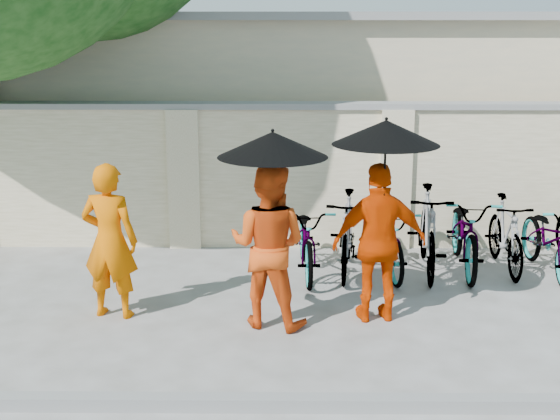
{
  "coord_description": "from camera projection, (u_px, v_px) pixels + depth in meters",
  "views": [
    {
      "loc": [
        0.47,
        -7.75,
        3.3
      ],
      "look_at": [
        0.39,
        0.93,
        1.1
      ],
      "focal_mm": 50.0,
      "sensor_mm": 36.0,
      "label": 1
    }
  ],
  "objects": [
    {
      "name": "bike_6",
      "position": [
        550.0,
        239.0,
        10.0
      ],
      "size": [
        0.74,
        1.86,
        0.96
      ],
      "primitive_type": "imported",
      "rotation": [
        0.0,
        0.0,
        0.06
      ],
      "color": "#9093A4",
      "rests_on": "ground"
    },
    {
      "name": "monk_left",
      "position": [
        110.0,
        241.0,
        8.55
      ],
      "size": [
        0.7,
        0.53,
        1.74
      ],
      "primitive_type": "imported",
      "rotation": [
        0.0,
        0.0,
        2.95
      ],
      "color": "#DB6000",
      "rests_on": "ground"
    },
    {
      "name": "compound_wall",
      "position": [
        324.0,
        178.0,
        11.18
      ],
      "size": [
        20.0,
        0.3,
        2.0
      ],
      "primitive_type": "cube",
      "color": "#F2E1C0",
      "rests_on": "ground"
    },
    {
      "name": "bike_3",
      "position": [
        428.0,
        231.0,
        10.05
      ],
      "size": [
        0.7,
        1.91,
        1.12
      ],
      "primitive_type": "imported",
      "rotation": [
        0.0,
        0.0,
        -0.09
      ],
      "color": "#9093A4",
      "rests_on": "ground"
    },
    {
      "name": "bike_2",
      "position": [
        387.0,
        239.0,
        10.11
      ],
      "size": [
        0.8,
        1.77,
        0.9
      ],
      "primitive_type": "imported",
      "rotation": [
        0.0,
        0.0,
        0.12
      ],
      "color": "#9093A4",
      "rests_on": "ground"
    },
    {
      "name": "parasol_center",
      "position": [
        273.0,
        145.0,
        7.96
      ],
      "size": [
        1.14,
        1.14,
        1.11
      ],
      "color": "black",
      "rests_on": "ground"
    },
    {
      "name": "bike_5",
      "position": [
        506.0,
        234.0,
        10.19
      ],
      "size": [
        0.46,
        1.62,
        0.97
      ],
      "primitive_type": "imported",
      "rotation": [
        0.0,
        0.0,
        -0.0
      ],
      "color": "#9093A4",
      "rests_on": "ground"
    },
    {
      "name": "kerb",
      "position": [
        232.0,
        403.0,
        6.67
      ],
      "size": [
        40.0,
        0.16,
        0.12
      ],
      "primitive_type": "cube",
      "color": "gray",
      "rests_on": "ground"
    },
    {
      "name": "bike_4",
      "position": [
        466.0,
        233.0,
        10.19
      ],
      "size": [
        0.82,
        1.99,
        1.02
      ],
      "primitive_type": "imported",
      "rotation": [
        0.0,
        0.0,
        -0.07
      ],
      "color": "#9093A4",
      "rests_on": "ground"
    },
    {
      "name": "bike_0",
      "position": [
        307.0,
        239.0,
        10.04
      ],
      "size": [
        0.71,
        1.83,
        0.94
      ],
      "primitive_type": "imported",
      "rotation": [
        0.0,
        0.0,
        0.05
      ],
      "color": "#9093A4",
      "rests_on": "ground"
    },
    {
      "name": "parasol_right",
      "position": [
        386.0,
        132.0,
        8.06
      ],
      "size": [
        1.13,
        1.13,
        1.23
      ],
      "color": "black",
      "rests_on": "ground"
    },
    {
      "name": "monk_center",
      "position": [
        268.0,
        245.0,
        8.3
      ],
      "size": [
        1.04,
        0.91,
        1.79
      ],
      "primitive_type": "imported",
      "rotation": [
        0.0,
        0.0,
        2.83
      ],
      "color": "#D8460F",
      "rests_on": "ground"
    },
    {
      "name": "bike_1",
      "position": [
        347.0,
        234.0,
        10.07
      ],
      "size": [
        0.72,
        1.8,
        1.05
      ],
      "primitive_type": "imported",
      "rotation": [
        0.0,
        0.0,
        -0.13
      ],
      "color": "#9093A4",
      "rests_on": "ground"
    },
    {
      "name": "monk_right",
      "position": [
        379.0,
        243.0,
        8.44
      ],
      "size": [
        1.08,
        0.56,
        1.76
      ],
      "primitive_type": "imported",
      "rotation": [
        0.0,
        0.0,
        3.28
      ],
      "color": "#D53700",
      "rests_on": "ground"
    },
    {
      "name": "building_behind",
      "position": [
        368.0,
        106.0,
        14.7
      ],
      "size": [
        14.0,
        6.0,
        3.2
      ],
      "primitive_type": "cube",
      "color": "beige",
      "rests_on": "ground"
    },
    {
      "name": "ground",
      "position": [
        243.0,
        331.0,
        8.33
      ],
      "size": [
        80.0,
        80.0,
        0.0
      ],
      "primitive_type": "plane",
      "color": "#A3A3A3"
    }
  ]
}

